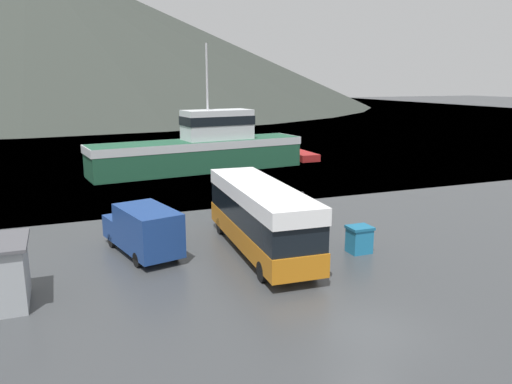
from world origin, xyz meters
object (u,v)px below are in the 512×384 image
at_px(storage_bin, 359,239).
at_px(small_boat, 300,155).
at_px(tour_bus, 260,215).
at_px(delivery_van, 144,229).
at_px(fishing_boat, 202,148).

distance_m(storage_bin, small_boat, 30.46).
distance_m(tour_bus, delivery_van, 5.78).
bearing_deg(storage_bin, small_boat, 69.16).
bearing_deg(small_boat, storage_bin, -110.48).
xyz_separation_m(delivery_van, small_boat, (20.87, 24.82, -0.92)).
relative_size(tour_bus, fishing_boat, 0.50).
relative_size(delivery_van, fishing_boat, 0.28).
height_order(delivery_van, small_boat, delivery_van).
distance_m(tour_bus, fishing_boat, 23.60).
bearing_deg(storage_bin, fishing_boat, 92.45).
bearing_deg(fishing_boat, delivery_van, 150.01).
xyz_separation_m(fishing_boat, storage_bin, (1.08, -25.24, -1.48)).
height_order(tour_bus, small_boat, tour_bus).
bearing_deg(delivery_van, tour_bus, -31.27).
bearing_deg(small_boat, tour_bus, -119.73).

